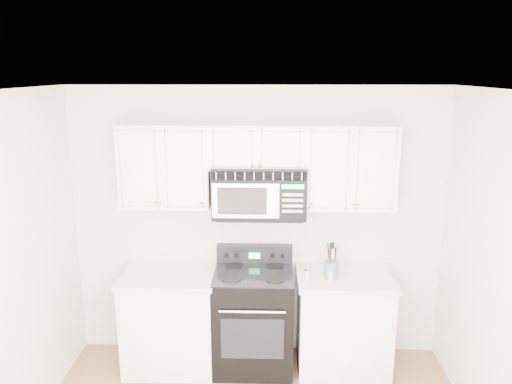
{
  "coord_description": "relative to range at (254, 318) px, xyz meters",
  "views": [
    {
      "loc": [
        0.13,
        -2.78,
        2.73
      ],
      "look_at": [
        0.0,
        1.3,
        1.73
      ],
      "focal_mm": 35.0,
      "sensor_mm": 36.0,
      "label": 1
    }
  ],
  "objects": [
    {
      "name": "upper_cabinets",
      "position": [
        0.03,
        0.14,
        1.45
      ],
      "size": [
        2.44,
        0.37,
        0.75
      ],
      "color": "white",
      "rests_on": "ground"
    },
    {
      "name": "range",
      "position": [
        0.0,
        0.0,
        0.0
      ],
      "size": [
        0.72,
        0.66,
        1.11
      ],
      "color": "black",
      "rests_on": "ground"
    },
    {
      "name": "microwave",
      "position": [
        0.05,
        0.09,
        1.19
      ],
      "size": [
        0.82,
        0.46,
        0.46
      ],
      "color": "black",
      "rests_on": "ground"
    },
    {
      "name": "utensil_crock",
      "position": [
        0.7,
        -0.06,
        0.52
      ],
      "size": [
        0.13,
        0.13,
        0.33
      ],
      "color": "slate",
      "rests_on": "base_cabinet_right"
    },
    {
      "name": "base_cabinet_left",
      "position": [
        -0.77,
        -0.01,
        -0.06
      ],
      "size": [
        0.86,
        0.65,
        0.92
      ],
      "color": "white",
      "rests_on": "ground"
    },
    {
      "name": "shaker_salt",
      "position": [
        0.48,
        -0.11,
        0.49
      ],
      "size": [
        0.04,
        0.04,
        0.11
      ],
      "color": "silver",
      "rests_on": "base_cabinet_right"
    },
    {
      "name": "base_cabinet_right",
      "position": [
        0.83,
        -0.01,
        -0.06
      ],
      "size": [
        0.86,
        0.65,
        0.92
      ],
      "color": "white",
      "rests_on": "ground"
    },
    {
      "name": "shaker_pepper",
      "position": [
        0.69,
        -0.11,
        0.49
      ],
      "size": [
        0.04,
        0.04,
        0.1
      ],
      "color": "silver",
      "rests_on": "base_cabinet_right"
    },
    {
      "name": "room",
      "position": [
        0.03,
        -1.45,
        0.82
      ],
      "size": [
        3.51,
        3.51,
        2.61
      ],
      "color": "#856649",
      "rests_on": "ground"
    }
  ]
}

